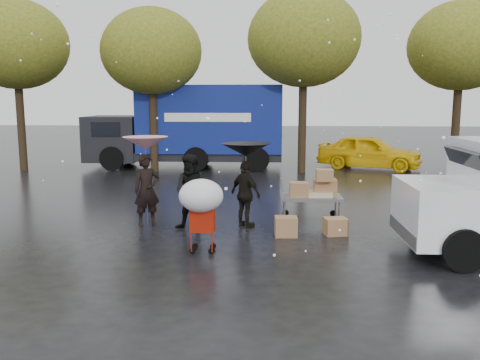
# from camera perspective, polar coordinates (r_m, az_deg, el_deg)

# --- Properties ---
(ground) EXTENTS (90.00, 90.00, 0.00)m
(ground) POSITION_cam_1_polar(r_m,az_deg,el_deg) (10.89, -2.83, -6.62)
(ground) COLOR black
(ground) RESTS_ON ground
(person_pink) EXTENTS (0.73, 0.64, 1.67)m
(person_pink) POSITION_cam_1_polar(r_m,az_deg,el_deg) (12.06, -10.41, -1.13)
(person_pink) COLOR black
(person_pink) RESTS_ON ground
(person_middle) EXTENTS (0.94, 0.79, 1.73)m
(person_middle) POSITION_cam_1_polar(r_m,az_deg,el_deg) (11.47, -5.39, -1.41)
(person_middle) COLOR black
(person_middle) RESTS_ON ground
(person_black) EXTENTS (0.92, 0.90, 1.55)m
(person_black) POSITION_cam_1_polar(r_m,az_deg,el_deg) (11.72, 0.65, -1.58)
(person_black) COLOR black
(person_black) RESTS_ON ground
(umbrella_pink) EXTENTS (1.04, 1.04, 2.09)m
(umbrella_pink) POSITION_cam_1_polar(r_m,az_deg,el_deg) (11.91, -10.57, 4.07)
(umbrella_pink) COLOR #4C4C4C
(umbrella_pink) RESTS_ON ground
(umbrella_black) EXTENTS (1.14, 1.14, 1.95)m
(umbrella_black) POSITION_cam_1_polar(r_m,az_deg,el_deg) (11.58, 0.66, 3.40)
(umbrella_black) COLOR #4C4C4C
(umbrella_black) RESTS_ON ground
(vendor_cart) EXTENTS (1.52, 0.80, 1.27)m
(vendor_cart) POSITION_cam_1_polar(r_m,az_deg,el_deg) (12.58, 8.35, -1.17)
(vendor_cart) COLOR slate
(vendor_cart) RESTS_ON ground
(shopping_cart) EXTENTS (0.84, 0.84, 1.46)m
(shopping_cart) POSITION_cam_1_polar(r_m,az_deg,el_deg) (9.63, -4.36, -2.22)
(shopping_cart) COLOR #AF1C0A
(shopping_cart) RESTS_ON ground
(blue_truck) EXTENTS (8.30, 2.60, 3.50)m
(blue_truck) POSITION_cam_1_polar(r_m,az_deg,el_deg) (21.96, -5.45, 5.99)
(blue_truck) COLOR navy
(blue_truck) RESTS_ON ground
(box_ground_near) EXTENTS (0.49, 0.40, 0.43)m
(box_ground_near) POSITION_cam_1_polar(r_m,az_deg,el_deg) (11.08, 5.18, -5.23)
(box_ground_near) COLOR olive
(box_ground_near) RESTS_ON ground
(box_ground_far) EXTENTS (0.55, 0.47, 0.37)m
(box_ground_far) POSITION_cam_1_polar(r_m,az_deg,el_deg) (11.35, 10.66, -5.14)
(box_ground_far) COLOR olive
(box_ground_far) RESTS_ON ground
(yellow_taxi) EXTENTS (4.61, 3.20, 1.46)m
(yellow_taxi) POSITION_cam_1_polar(r_m,az_deg,el_deg) (22.16, 14.33, 3.10)
(yellow_taxi) COLOR yellow
(yellow_taxi) RESTS_ON ground
(tree_row) EXTENTS (21.60, 4.40, 7.12)m
(tree_row) POSITION_cam_1_polar(r_m,az_deg,el_deg) (20.59, -1.37, 14.91)
(tree_row) COLOR black
(tree_row) RESTS_ON ground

